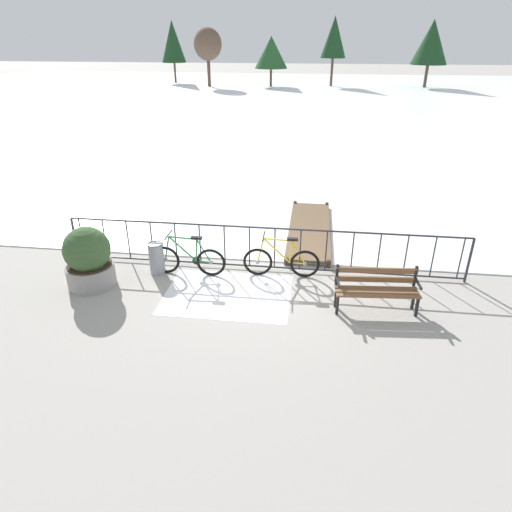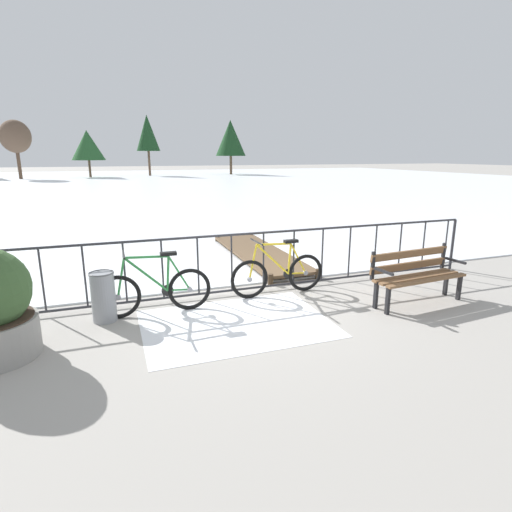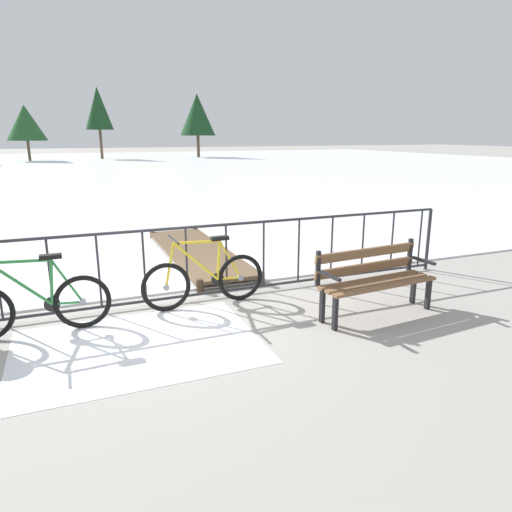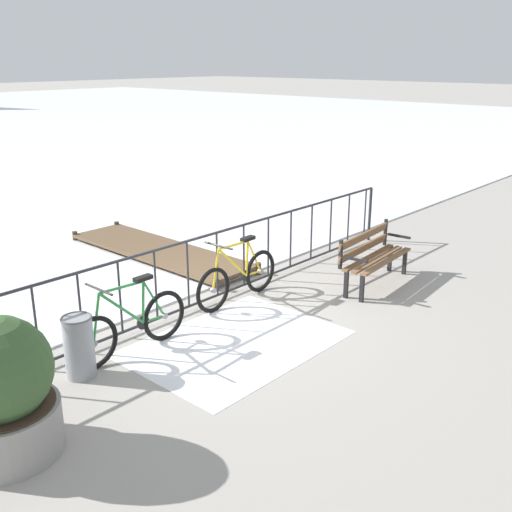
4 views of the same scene
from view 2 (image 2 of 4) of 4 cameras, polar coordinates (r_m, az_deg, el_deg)
ground_plane at (r=7.13m, az=-1.14°, el=-5.17°), size 160.00×160.00×0.00m
frozen_pond at (r=34.92m, az=-16.48°, el=9.70°), size 80.00×56.00×0.03m
snow_patch at (r=5.90m, az=-2.78°, el=-9.39°), size 2.63×1.91×0.01m
railing_fence at (r=6.96m, az=-1.16°, el=-0.82°), size 9.06×0.06×1.07m
bicycle_near_railing at (r=6.29m, az=-14.00°, el=-4.74°), size 1.71×0.52×0.97m
bicycle_second at (r=6.95m, az=3.16°, el=-2.51°), size 1.71×0.52×0.97m
park_bench at (r=7.03m, az=21.50°, el=-2.09°), size 1.63×0.61×0.89m
trash_bin at (r=6.25m, az=-20.64°, el=-5.32°), size 0.35×0.35×0.73m
wooden_dock at (r=9.49m, az=0.39°, el=0.49°), size 1.10×4.06×0.20m
tree_far_west at (r=47.66m, az=-14.99°, el=16.32°), size 2.53×2.53×6.50m
tree_west_mid at (r=46.13m, az=-22.56°, el=14.15°), size 3.31×3.31×4.71m
tree_centre at (r=49.24m, az=-3.60°, el=16.18°), size 3.51×3.51×6.18m
tree_far_east at (r=45.93m, az=-30.70°, el=14.19°), size 2.76×2.76×5.49m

